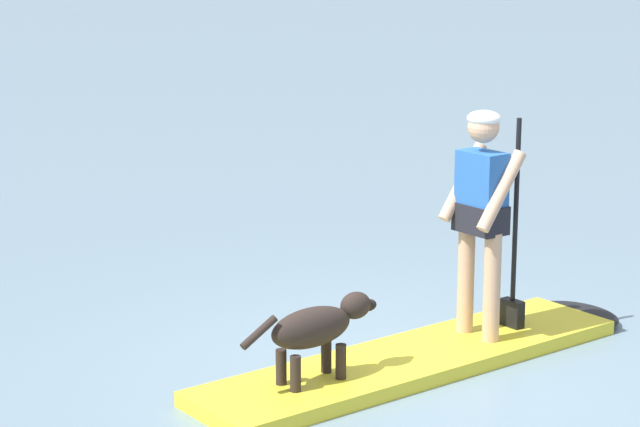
{
  "coord_description": "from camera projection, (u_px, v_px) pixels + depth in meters",
  "views": [
    {
      "loc": [
        -5.48,
        -5.77,
        2.94
      ],
      "look_at": [
        0.0,
        1.0,
        0.9
      ],
      "focal_mm": 69.02,
      "sensor_mm": 36.0,
      "label": 1
    }
  ],
  "objects": [
    {
      "name": "dog",
      "position": [
        317.0,
        328.0,
        7.81
      ],
      "size": [
        1.07,
        0.24,
        0.53
      ],
      "color": "#2D231E",
      "rests_on": "paddleboard"
    },
    {
      "name": "person_paddler",
      "position": [
        483.0,
        208.0,
        8.54
      ],
      "size": [
        0.61,
        0.48,
        1.62
      ],
      "color": "tan",
      "rests_on": "paddleboard"
    },
    {
      "name": "paddleboard",
      "position": [
        437.0,
        354.0,
        8.52
      ],
      "size": [
        3.61,
        0.85,
        0.1
      ],
      "color": "yellow",
      "rests_on": "ground_plane"
    },
    {
      "name": "ground_plane",
      "position": [
        412.0,
        367.0,
        8.4
      ],
      "size": [
        400.0,
        400.0,
        0.0
      ],
      "primitive_type": "plane",
      "color": "slate"
    }
  ]
}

